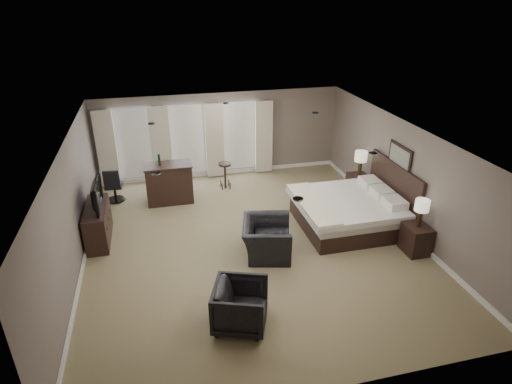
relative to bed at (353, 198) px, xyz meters
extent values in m
cube|color=#7B6F4E|center=(-2.58, -0.20, -0.77)|extent=(7.60, 8.60, 0.04)
cube|color=silver|center=(-2.58, -0.20, 1.83)|extent=(7.60, 8.60, 0.04)
cube|color=#6D635B|center=(-2.58, 4.05, 0.53)|extent=(7.50, 0.04, 2.60)
cube|color=#6D635B|center=(-2.58, -4.45, 0.53)|extent=(7.50, 0.04, 2.60)
cube|color=#6D635B|center=(-6.33, -0.20, 0.53)|extent=(0.04, 8.50, 2.60)
cube|color=#6D635B|center=(1.17, -0.20, 0.53)|extent=(0.04, 8.50, 2.60)
cube|color=silver|center=(-5.18, 3.99, 0.48)|extent=(1.15, 0.04, 2.05)
cube|color=silver|center=(-3.58, 3.99, 0.48)|extent=(1.15, 0.04, 2.05)
cube|color=silver|center=(-1.98, 3.99, 0.48)|extent=(1.15, 0.04, 2.05)
cube|color=beige|center=(-5.93, 3.87, 0.41)|extent=(0.55, 0.12, 2.30)
cube|color=beige|center=(-4.38, 3.87, 0.41)|extent=(0.55, 0.12, 2.30)
cube|color=beige|center=(-2.78, 3.87, 0.41)|extent=(0.55, 0.12, 2.30)
cube|color=beige|center=(-1.23, 3.87, 0.41)|extent=(0.55, 0.12, 2.30)
cube|color=silver|center=(0.00, 0.00, 0.00)|extent=(2.42, 2.31, 1.54)
cube|color=black|center=(0.89, -1.45, -0.44)|extent=(0.50, 0.61, 0.66)
cube|color=black|center=(0.89, 1.45, -0.43)|extent=(0.50, 0.61, 0.67)
cube|color=beige|center=(0.89, -1.45, 0.21)|extent=(0.31, 0.31, 0.64)
cube|color=beige|center=(0.89, 1.45, 0.25)|extent=(0.34, 0.34, 0.71)
cube|color=slate|center=(1.12, 0.00, 0.98)|extent=(0.04, 0.96, 0.56)
cube|color=black|center=(-6.03, 0.78, -0.34)|extent=(0.48, 1.49, 0.87)
imported|color=black|center=(-6.03, 0.78, 0.17)|extent=(0.65, 1.13, 0.15)
imported|color=black|center=(-2.37, -0.71, -0.24)|extent=(1.06, 1.36, 1.05)
imported|color=black|center=(-3.39, -2.79, -0.31)|extent=(1.09, 1.13, 0.92)
cube|color=black|center=(-4.28, 2.43, -0.21)|extent=(1.28, 0.67, 1.12)
cube|color=black|center=(-4.03, 2.88, -0.38)|extent=(0.47, 0.47, 0.77)
cube|color=black|center=(-2.64, 2.95, -0.37)|extent=(0.42, 0.42, 0.79)
cube|color=black|center=(-5.77, 2.85, -0.28)|extent=(0.54, 0.54, 0.98)
camera|label=1|loc=(-4.53, -8.51, 4.60)|focal=30.00mm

